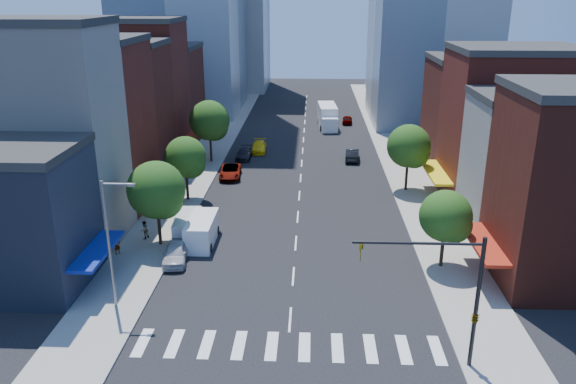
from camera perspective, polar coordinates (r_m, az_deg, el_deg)
name	(u,v)px	position (r m, az deg, el deg)	size (l,w,h in m)	color
ground	(290,319)	(37.96, 0.22, -12.83)	(220.00, 220.00, 0.00)	black
sidewalk_left	(209,153)	(76.07, -8.01, 3.95)	(5.00, 120.00, 0.15)	gray
sidewalk_right	(397,155)	(75.65, 11.00, 3.69)	(5.00, 120.00, 0.15)	gray
crosswalk	(288,346)	(35.46, 0.01, -15.42)	(19.00, 3.00, 0.01)	silver
bldg_left_1	(42,139)	(50.62, -23.74, 4.97)	(12.00, 8.00, 18.00)	#B6B1A8
bldg_left_2	(83,127)	(58.37, -20.09, 6.19)	(12.00, 9.00, 16.00)	maroon
bldg_left_3	(113,114)	(66.22, -17.33, 7.53)	(12.00, 8.00, 15.00)	#4A1A12
bldg_left_4	(135,93)	(73.95, -15.25, 9.70)	(12.00, 9.00, 17.00)	maroon
bldg_left_5	(157,96)	(83.26, -13.20, 9.52)	(12.00, 10.00, 13.00)	#4A1A12
bldg_right_1	(541,169)	(52.96, 24.30, 2.10)	(12.00, 8.00, 12.00)	#B6B1A8
bldg_right_2	(509,129)	(60.76, 21.54, 6.02)	(12.00, 10.00, 15.00)	maroon
bldg_right_3	(480,117)	(70.28, 18.94, 7.18)	(12.00, 10.00, 13.00)	#4A1A12
traffic_signal	(467,304)	(33.08, 17.69, -10.74)	(7.24, 2.24, 8.00)	black
streetlight	(111,237)	(38.58, -17.56, -4.38)	(2.25, 0.25, 9.00)	slate
tree_left_near	(158,192)	(47.36, -13.07, -0.01)	(4.80, 4.80, 7.30)	black
tree_left_mid	(187,159)	(57.61, -10.24, 3.34)	(4.20, 4.20, 6.65)	black
tree_left_far	(211,122)	(70.74, -7.86, 7.05)	(5.00, 5.00, 7.75)	black
tree_right_near	(448,218)	(44.32, 15.91, -2.58)	(4.00, 4.00, 6.20)	black
tree_right_far	(410,148)	(60.86, 12.30, 4.40)	(4.60, 4.60, 7.20)	black
parked_car_front	(176,253)	(45.93, -11.35, -6.05)	(1.81, 4.51, 1.54)	#BCBBC1
parked_car_second	(191,224)	(51.03, -9.87, -3.23)	(1.71, 4.91, 1.62)	black
parked_car_third	(230,172)	(65.63, -5.88, 2.08)	(2.37, 5.13, 1.43)	#999999
parked_car_rear	(244,154)	(73.04, -4.47, 3.90)	(1.84, 4.52, 1.31)	black
cargo_van_near	(202,231)	(48.54, -8.78, -3.97)	(2.21, 5.38, 2.29)	white
cargo_van_far	(187,227)	(49.80, -10.18, -3.56)	(2.30, 5.02, 2.08)	silver
taxi	(259,147)	(76.14, -2.97, 4.61)	(1.92, 4.72, 1.37)	yellow
traffic_car_oncoming	(352,154)	(72.59, 6.54, 3.82)	(1.63, 4.66, 1.54)	black
traffic_car_far	(347,120)	(93.49, 6.05, 7.34)	(1.57, 3.89, 1.33)	#999999
box_truck	(328,117)	(90.24, 4.04, 7.60)	(3.20, 8.91, 3.53)	white
pedestrian_near	(117,245)	(48.00, -16.96, -5.20)	(0.56, 0.37, 1.53)	#999999
pedestrian_far	(144,230)	(50.25, -14.39, -3.76)	(0.78, 0.61, 1.62)	#999999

